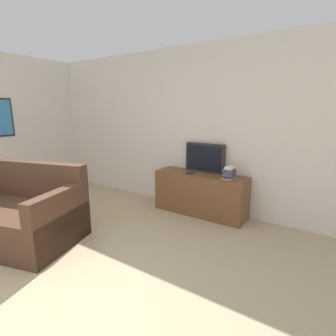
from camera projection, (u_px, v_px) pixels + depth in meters
ground_plane at (5, 312)px, 2.13m from camera, size 14.00×14.00×0.00m
wall_back at (190, 129)px, 4.30m from camera, size 9.00×0.06×2.60m
tv_stand at (200, 194)px, 4.11m from camera, size 1.45×0.43×0.65m
television at (205, 158)px, 4.14m from camera, size 0.64×0.09×0.45m
couch at (13, 215)px, 3.29m from camera, size 1.87×1.38×0.94m
book_stack at (229, 173)px, 3.72m from camera, size 0.17×0.21×0.18m
remote_on_stand at (190, 173)px, 4.05m from camera, size 0.08×0.15×0.02m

